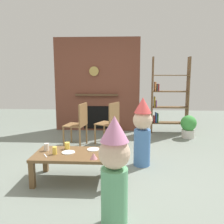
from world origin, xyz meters
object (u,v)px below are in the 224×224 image
at_px(paper_plate_front, 93,149).
at_px(paper_plate_rear, 68,152).
at_px(coffee_table, 74,157).
at_px(child_in_pink, 142,130).
at_px(paper_cup_center, 47,147).
at_px(paper_cup_near_right, 55,151).
at_px(paper_cup_far_left, 67,146).
at_px(dining_chair_left, 79,122).
at_px(paper_cup_near_left, 108,152).
at_px(dining_chair_middle, 110,121).
at_px(bookshelf, 167,98).
at_px(potted_plant_tall, 188,126).
at_px(child_with_cone_hat, 114,169).
at_px(birthday_cake_slice, 94,156).

distance_m(paper_plate_front, paper_plate_rear, 0.37).
bearing_deg(coffee_table, child_in_pink, 31.32).
bearing_deg(paper_cup_center, paper_cup_near_right, -41.51).
height_order(paper_cup_far_left, child_in_pink, child_in_pink).
bearing_deg(child_in_pink, dining_chair_left, -69.89).
distance_m(paper_cup_near_left, paper_cup_near_right, 0.75).
bearing_deg(paper_cup_center, coffee_table, -11.24).
height_order(paper_cup_near_right, paper_plate_rear, paper_cup_near_right).
distance_m(child_in_pink, dining_chair_middle, 1.29).
bearing_deg(paper_plate_rear, bookshelf, 56.70).
distance_m(bookshelf, paper_cup_center, 3.55).
relative_size(coffee_table, paper_plate_rear, 5.96).
height_order(dining_chair_left, potted_plant_tall, dining_chair_left).
distance_m(paper_cup_center, dining_chair_left, 1.52).
bearing_deg(bookshelf, paper_plate_rear, -123.30).
distance_m(paper_cup_center, child_in_pink, 1.52).
height_order(dining_chair_left, dining_chair_middle, same).
xyz_separation_m(paper_cup_far_left, child_with_cone_hat, (0.75, -1.17, 0.14)).
bearing_deg(dining_chair_middle, paper_plate_front, 111.73).
relative_size(coffee_table, paper_cup_near_right, 10.50).
relative_size(paper_cup_near_right, paper_cup_center, 0.98).
bearing_deg(paper_cup_near_left, birthday_cake_slice, -144.41).
bearing_deg(paper_cup_near_right, child_with_cone_hat, -46.80).
distance_m(child_in_pink, dining_chair_left, 1.57).
height_order(paper_cup_near_left, paper_cup_center, paper_cup_center).
height_order(paper_cup_near_right, paper_plate_front, paper_cup_near_right).
bearing_deg(coffee_table, paper_cup_far_left, 128.14).
xyz_separation_m(paper_cup_far_left, dining_chair_left, (-0.09, 1.41, 0.06)).
height_order(paper_cup_near_left, dining_chair_left, dining_chair_left).
distance_m(coffee_table, paper_plate_rear, 0.11).
bearing_deg(potted_plant_tall, dining_chair_left, -162.64).
bearing_deg(birthday_cake_slice, paper_cup_center, 157.79).
bearing_deg(bookshelf, paper_cup_near_right, -125.04).
height_order(paper_plate_rear, child_in_pink, child_in_pink).
xyz_separation_m(paper_cup_center, child_with_cone_hat, (1.03, -1.07, 0.14)).
distance_m(paper_cup_near_left, paper_cup_center, 0.92).
bearing_deg(child_in_pink, coffee_table, -0.00).
xyz_separation_m(paper_cup_near_left, paper_plate_front, (-0.24, 0.24, -0.04)).
bearing_deg(paper_cup_center, paper_plate_rear, -12.55).
bearing_deg(coffee_table, paper_cup_near_right, -166.87).
distance_m(paper_cup_near_right, dining_chair_left, 1.65).
distance_m(paper_plate_front, dining_chair_middle, 1.60).
relative_size(paper_plate_rear, dining_chair_left, 0.21).
xyz_separation_m(birthday_cake_slice, child_in_pink, (0.69, 0.82, 0.16)).
bearing_deg(birthday_cake_slice, paper_cup_near_right, 164.83).
distance_m(bookshelf, child_in_pink, 2.39).
height_order(paper_plate_front, birthday_cake_slice, birthday_cake_slice).
xyz_separation_m(paper_cup_far_left, paper_plate_front, (0.39, -0.02, -0.04)).
bearing_deg(paper_cup_far_left, paper_plate_rear, -71.49).
xyz_separation_m(coffee_table, child_with_cone_hat, (0.61, -0.99, 0.25)).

